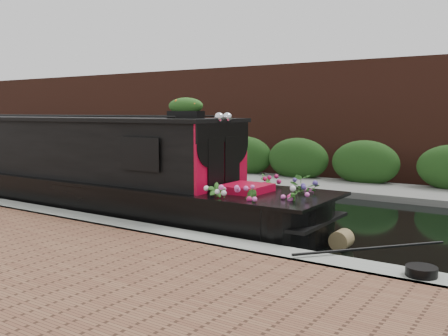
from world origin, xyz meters
The scene contains 8 objects.
ground centered at (0.00, 0.00, 0.00)m, with size 80.00×80.00×0.00m, color black.
near_bank_coping centered at (0.00, -3.30, 0.00)m, with size 40.00×0.60×0.50m, color gray.
far_bank_path centered at (0.00, 4.20, 0.00)m, with size 40.00×2.40×0.34m, color slate.
far_hedge centered at (0.00, 5.10, 0.00)m, with size 40.00×1.10×2.80m, color #1D4115.
far_brick_wall centered at (0.00, 7.20, 0.00)m, with size 40.00×1.00×8.00m, color #4D241A.
narrowboat centered at (-2.48, -1.84, 0.83)m, with size 11.84×2.15×2.78m.
rope_fender centered at (3.96, -1.84, 0.16)m, with size 0.33×0.33×0.34m, color brown.
coiled_mooring_rope centered at (5.55, -3.29, 0.31)m, with size 0.39×0.39×0.12m, color black.
Camera 1 is at (6.88, -9.64, 2.28)m, focal length 40.00 mm.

